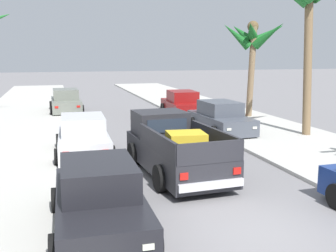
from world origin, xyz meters
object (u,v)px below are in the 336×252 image
object	(u,v)px
palm_tree_right_fore	(254,39)
car_left_far	(220,119)
car_left_near	(66,102)
car_right_mid	(99,200)
car_left_mid	(83,138)
car_right_near	(182,104)
pickup_truck	(174,148)

from	to	relation	value
palm_tree_right_fore	car_left_far	bearing A→B (deg)	-133.32
car_left_near	car_right_mid	world-z (taller)	same
car_left_mid	car_left_far	world-z (taller)	same
car_left_far	car_right_mid	bearing A→B (deg)	-125.51
car_right_mid	car_right_near	bearing A→B (deg)	66.34
car_right_mid	car_left_mid	bearing A→B (deg)	88.66
pickup_truck	car_right_near	xyz separation A→B (m)	(3.91, 11.44, -0.08)
car_left_near	car_right_near	size ratio (longest dim) A/B	0.99
car_left_near	car_left_far	xyz separation A→B (m)	(6.86, -9.07, 0.00)
pickup_truck	car_right_near	distance (m)	12.09
pickup_truck	car_right_near	world-z (taller)	pickup_truck
car_left_far	palm_tree_right_fore	world-z (taller)	palm_tree_right_fore
car_right_mid	palm_tree_right_fore	bearing A→B (deg)	52.09
car_right_mid	car_left_near	bearing A→B (deg)	90.28
car_right_near	palm_tree_right_fore	size ratio (longest dim) A/B	0.77
car_left_mid	car_left_far	xyz separation A→B (m)	(6.61, 2.74, 0.00)
car_right_mid	car_left_far	world-z (taller)	same
car_left_near	car_left_far	distance (m)	11.37
car_left_near	car_left_far	world-z (taller)	same
pickup_truck	palm_tree_right_fore	xyz separation A→B (m)	(7.53, 9.41, 3.78)
car_right_near	car_right_mid	size ratio (longest dim) A/B	1.01
pickup_truck	car_left_mid	xyz separation A→B (m)	(-2.63, 2.89, -0.08)
car_left_far	pickup_truck	bearing A→B (deg)	-125.23
car_left_near	palm_tree_right_fore	world-z (taller)	palm_tree_right_fore
car_left_near	car_left_mid	bearing A→B (deg)	-88.80
car_right_near	palm_tree_right_fore	world-z (taller)	palm_tree_right_fore
car_right_near	car_left_mid	world-z (taller)	same
pickup_truck	car_left_mid	bearing A→B (deg)	132.27
car_left_mid	car_left_far	size ratio (longest dim) A/B	1.00
car_left_near	car_left_mid	world-z (taller)	same
car_right_near	car_left_far	distance (m)	5.81
pickup_truck	car_right_near	bearing A→B (deg)	71.12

